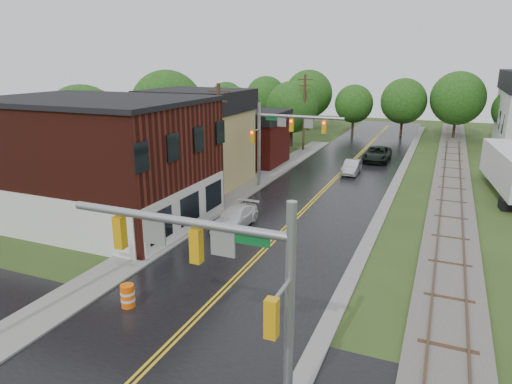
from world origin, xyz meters
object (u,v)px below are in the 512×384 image
Objects in this scene: brick_building at (97,160)px; suv_dark at (377,154)px; traffic_signal_near at (220,267)px; tree_left_b at (168,109)px; tree_left_e at (293,108)px; tree_left_c at (236,114)px; construction_barrel at (128,296)px; semi_trailer at (511,169)px; sedan_silver at (352,167)px; tree_left_a at (84,126)px; traffic_signal_far at (283,131)px; pickup_white at (235,217)px; utility_pole_b at (220,141)px; utility_pole_c at (304,111)px.

suv_dark is (14.88, 26.31, -3.37)m from brick_building.
traffic_signal_near is at bearing -89.10° from suv_dark.
tree_left_e is (9.00, 14.00, -0.90)m from tree_left_b.
construction_barrel is at bearing -72.69° from tree_left_c.
semi_trailer is (23.07, -13.59, -2.60)m from tree_left_e.
tree_left_a is at bearing -149.41° from sedan_silver.
tree_left_b reaches higher than tree_left_a.
tree_left_a reaches higher than traffic_signal_near.
tree_left_b is at bearing 125.49° from traffic_signal_near.
traffic_signal_near reaches higher than semi_trailer.
traffic_signal_near is 32.95m from sedan_silver.
tree_left_a is (-16.38, -5.10, 0.14)m from traffic_signal_far.
brick_building reaches higher than traffic_signal_far.
traffic_signal_far reaches higher than pickup_white.
tree_left_b is (-5.36, 16.90, 1.57)m from brick_building.
brick_building is 2.54× the size of suv_dark.
tree_left_b is at bearing -155.73° from suv_dark.
utility_pole_b is at bearing -85.10° from tree_left_e.
traffic_signal_near reaches higher than suv_dark.
tree_left_a reaches higher than suv_dark.
traffic_signal_far is 0.82× the size of utility_pole_c.
sedan_silver is at bearing 59.49° from traffic_signal_far.
pickup_white is (10.65, -22.89, -3.85)m from tree_left_c.
tree_left_c is 16.73m from suv_dark.
brick_building is 1.21× the size of semi_trailer.
construction_barrel is at bearing -44.50° from brick_building.
traffic_signal_near reaches higher than construction_barrel.
tree_left_b reaches higher than tree_left_c.
brick_building reaches higher than tree_left_e.
traffic_signal_far is 1.62× the size of pickup_white.
utility_pole_b is at bearing -41.86° from tree_left_b.
construction_barrel is (9.22, -9.06, -3.61)m from brick_building.
tree_left_a is 0.89× the size of tree_left_b.
suv_dark is at bearing -22.19° from tree_left_e.
semi_trailer is (34.07, 10.41, -2.91)m from tree_left_a.
traffic_signal_near reaches higher than pickup_white.
traffic_signal_near is 0.90× the size of tree_left_e.
utility_pole_b is 2.25× the size of sedan_silver.
tree_left_e is 26.90m from semi_trailer.
tree_left_c is at bearing 159.53° from sedan_silver.
tree_left_c is 0.65× the size of semi_trailer.
tree_left_b is 1.19× the size of tree_left_e.
brick_building is 30.42m from suv_dark.
utility_pole_b is 21.75m from suv_dark.
utility_pole_c is at bearing 90.00° from utility_pole_b.
tree_left_c is (-7.05, 17.90, -0.21)m from utility_pole_b.
semi_trailer reaches higher than pickup_white.
pickup_white is at bearing -138.71° from semi_trailer.
traffic_signal_far is 6.01m from utility_pole_b.
tree_left_e reaches higher than traffic_signal_near.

